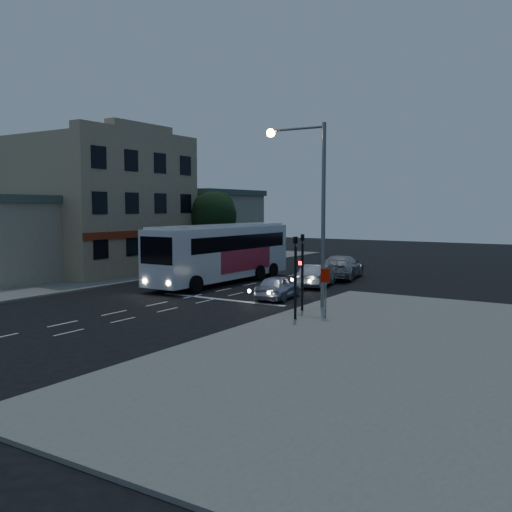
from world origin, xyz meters
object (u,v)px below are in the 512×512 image
Objects in this scene: traffic_signal_side at (296,267)px; regulatory_sign at (326,285)px; streetlight at (311,193)px; car_suv at (278,287)px; traffic_signal_main at (302,263)px; car_sedan_a at (317,276)px; street_tree at (213,214)px; tour_bus at (221,252)px; car_sedan_b at (342,267)px.

traffic_signal_side is 1.61m from regulatory_sign.
streetlight reaches higher than regulatory_sign.
traffic_signal_main reaches higher than car_suv.
car_sedan_a is at bearing -95.46° from car_suv.
street_tree reaches higher than car_sedan_a.
streetlight is (-0.96, 3.40, 3.31)m from traffic_signal_side.
tour_bus is 11.22m from streetlight.
regulatory_sign is (1.00, 0.96, -0.82)m from traffic_signal_side.
traffic_signal_side is 0.46× the size of streetlight.
tour_bus is at bearing 150.53° from streetlight.
street_tree is at bearing 130.30° from tour_bus.
car_suv is 5.55m from car_sedan_a.
car_sedan_a is 0.69× the size of street_tree.
car_suv is at bearing 150.05° from streetlight.
car_sedan_a is 10.88m from regulatory_sign.
traffic_signal_main is at bearing -79.80° from streetlight.
streetlight is (3.12, -7.14, 5.03)m from car_sedan_a.
car_suv is at bearing 135.10° from traffic_signal_main.
car_sedan_a is 14.18m from street_tree.
car_sedan_a is at bearing 113.63° from streetlight.
regulatory_sign is at bearing 130.50° from car_suv.
traffic_signal_side is at bearing -74.30° from streetlight.
streetlight reaches higher than car_sedan_a.
regulatory_sign is at bearing -33.77° from tour_bus.
tour_bus is 3.10× the size of traffic_signal_main.
regulatory_sign is (4.73, -4.04, 0.93)m from car_suv.
tour_bus is 13.58m from regulatory_sign.
traffic_signal_main is 1.86× the size of regulatory_sign.
street_tree is (-15.55, 12.82, -1.23)m from streetlight.
streetlight is at bearing 141.01° from car_suv.
tour_bus is 2.97× the size of car_sedan_a.
car_sedan_b is at bearing 49.36° from tour_bus.
traffic_signal_main reaches higher than car_sedan_a.
tour_bus reaches higher than regulatory_sign.
streetlight is at bearing 100.20° from traffic_signal_main.
car_sedan_b is at bearing -95.42° from car_sedan_a.
traffic_signal_main reaches higher than tour_bus.
street_tree reaches higher than car_suv.
street_tree is (-12.07, 1.03, 3.68)m from car_sedan_b.
traffic_signal_side is (0.70, -1.98, 0.00)m from traffic_signal_main.
street_tree reaches higher than tour_bus.
tour_bus reaches higher than car_sedan_a.
tour_bus is at bearing 145.02° from traffic_signal_main.
car_sedan_a is at bearing 83.57° from car_sedan_b.
car_sedan_b is 0.91× the size of street_tree.
tour_bus is 8.83m from car_sedan_b.
car_sedan_b is at bearing 106.29° from traffic_signal_side.
street_tree is (-12.43, 5.68, 3.79)m from car_sedan_a.
streetlight is (-0.26, 1.42, 3.31)m from traffic_signal_main.
car_sedan_b reaches higher than car_suv.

